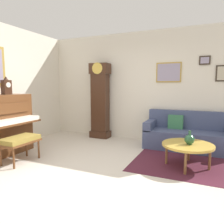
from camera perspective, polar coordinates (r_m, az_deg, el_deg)
ground_plane at (r=3.76m, az=-3.90°, el=-16.10°), size 6.40×6.00×0.10m
wall_back at (r=5.68m, az=7.53°, el=6.77°), size 5.30×0.13×2.80m
area_rug at (r=4.20m, az=20.56°, el=-13.18°), size 2.10×1.50×0.01m
piano_bench at (r=4.35m, az=-23.41°, el=-7.09°), size 0.42×0.70×0.48m
grandfather_clock at (r=5.83m, az=-3.19°, el=2.50°), size 0.52×0.34×2.03m
couch at (r=5.17m, az=19.70°, el=-5.80°), size 1.90×0.80×0.84m
coffee_table at (r=4.00m, az=19.61°, el=-8.46°), size 0.88×0.88×0.42m
mantel_clock at (r=5.01m, az=-26.43°, el=6.20°), size 0.13×0.18×0.38m
green_jug at (r=3.95m, az=20.03°, el=-6.89°), size 0.17×0.17×0.24m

